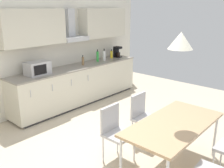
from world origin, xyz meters
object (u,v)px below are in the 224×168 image
(bottle_yellow, at_px, (111,54))
(bottle_brown, at_px, (83,61))
(coffee_maker, at_px, (117,52))
(chair_far_left, at_px, (115,128))
(microwave, at_px, (37,68))
(dining_table, at_px, (174,126))
(bottle_green, at_px, (98,56))
(chair_far_right, at_px, (143,114))
(pendant_lamp, at_px, (181,41))
(bottle_white, at_px, (104,55))

(bottle_yellow, height_order, bottle_brown, bottle_brown)
(coffee_maker, bearing_deg, chair_far_left, -139.86)
(microwave, xyz_separation_m, bottle_brown, (1.24, -0.03, -0.04))
(dining_table, bearing_deg, microwave, 93.83)
(bottle_green, distance_m, dining_table, 3.47)
(bottle_yellow, bearing_deg, microwave, -179.08)
(chair_far_left, bearing_deg, coffee_maker, 40.14)
(chair_far_left, bearing_deg, chair_far_right, -0.00)
(coffee_maker, height_order, bottle_yellow, coffee_maker)
(bottle_yellow, height_order, pendant_lamp, pendant_lamp)
(chair_far_left, relative_size, pendant_lamp, 2.72)
(bottle_green, height_order, chair_far_right, bottle_green)
(bottle_yellow, distance_m, pendant_lamp, 3.86)
(coffee_maker, relative_size, chair_far_left, 0.34)
(bottle_brown, bearing_deg, chair_far_right, -106.56)
(coffee_maker, xyz_separation_m, chair_far_right, (-2.01, -2.31, -0.55))
(microwave, height_order, pendant_lamp, pendant_lamp)
(microwave, xyz_separation_m, pendant_lamp, (0.20, -3.06, 0.81))
(dining_table, xyz_separation_m, chair_far_right, (0.36, 0.78, -0.17))
(chair_far_right, height_order, pendant_lamp, pendant_lamp)
(chair_far_right, bearing_deg, chair_far_left, 180.00)
(bottle_yellow, xyz_separation_m, bottle_brown, (-1.11, -0.07, 0.00))
(bottle_yellow, xyz_separation_m, dining_table, (-2.15, -3.10, -0.34))
(coffee_maker, height_order, bottle_white, bottle_white)
(chair_far_right, bearing_deg, bottle_yellow, 52.42)
(coffee_maker, distance_m, pendant_lamp, 3.97)
(dining_table, bearing_deg, bottle_brown, 71.17)
(coffee_maker, bearing_deg, microwave, -179.41)
(bottle_white, height_order, bottle_green, bottle_green)
(chair_far_left, distance_m, chair_far_right, 0.73)
(bottle_green, xyz_separation_m, chair_far_right, (-1.21, -2.29, -0.54))
(microwave, xyz_separation_m, bottle_yellow, (2.35, 0.04, -0.04))
(bottle_white, relative_size, bottle_brown, 1.27)
(microwave, height_order, bottle_yellow, microwave)
(coffee_maker, height_order, bottle_brown, coffee_maker)
(bottle_yellow, bearing_deg, coffee_maker, -2.97)
(dining_table, bearing_deg, chair_far_left, 115.09)
(bottle_yellow, distance_m, bottle_white, 0.37)
(coffee_maker, relative_size, dining_table, 0.18)
(pendant_lamp, bearing_deg, bottle_white, 59.48)
(microwave, distance_m, bottle_green, 1.78)
(microwave, height_order, chair_far_left, microwave)
(bottle_green, relative_size, chair_far_right, 0.36)
(microwave, relative_size, chair_far_right, 0.55)
(bottle_yellow, height_order, bottle_green, bottle_green)
(bottle_brown, xyz_separation_m, bottle_green, (0.54, 0.03, 0.03))
(bottle_white, height_order, pendant_lamp, pendant_lamp)
(microwave, relative_size, bottle_yellow, 1.98)
(bottle_brown, xyz_separation_m, pendant_lamp, (-1.03, -3.03, 0.84))
(bottle_white, distance_m, pendant_lamp, 3.62)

